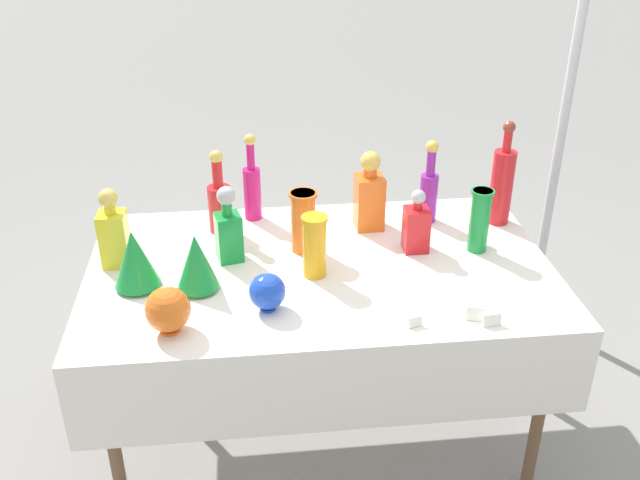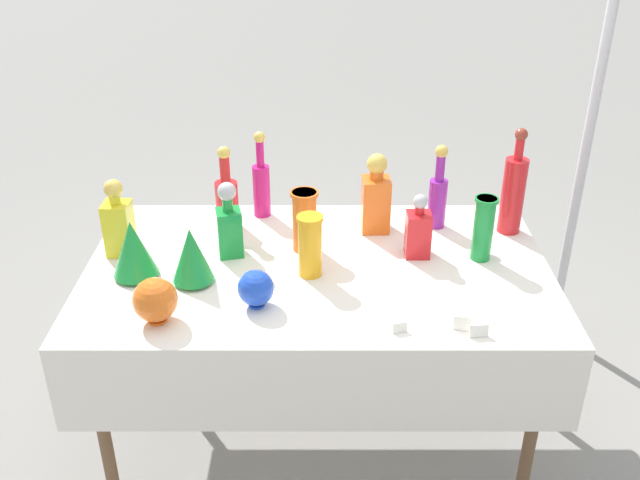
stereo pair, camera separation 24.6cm
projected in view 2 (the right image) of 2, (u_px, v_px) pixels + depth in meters
ground_plane at (320, 427)px, 2.88m from camera, size 40.00×40.00×0.00m
display_table at (320, 285)px, 2.51m from camera, size 1.63×0.98×0.76m
tall_bottle_0 at (516, 192)px, 2.66m from camera, size 0.09×0.09×0.41m
tall_bottle_1 at (264, 184)px, 2.80m from camera, size 0.07×0.07×0.35m
tall_bottle_2 at (229, 197)px, 2.73m from camera, size 0.09×0.09×0.33m
tall_bottle_3 at (440, 195)px, 2.71m from camera, size 0.07×0.07×0.33m
square_decanter_0 at (378, 197)px, 2.69m from camera, size 0.11×0.11×0.31m
square_decanter_1 at (231, 224)px, 2.53m from camera, size 0.10×0.10×0.28m
square_decanter_2 at (121, 222)px, 2.53m from camera, size 0.10×0.10×0.29m
square_decanter_3 at (421, 231)px, 2.53m from camera, size 0.09×0.09×0.24m
slender_vase_0 at (486, 227)px, 2.49m from camera, size 0.08×0.08×0.24m
slender_vase_1 at (312, 244)px, 2.40m from camera, size 0.09×0.09×0.22m
slender_vase_2 at (307, 219)px, 2.56m from camera, size 0.10×0.10×0.23m
fluted_vase_0 at (194, 255)px, 2.36m from camera, size 0.14×0.14×0.20m
fluted_vase_1 at (136, 248)px, 2.40m from camera, size 0.15×0.15×0.21m
round_bowl_0 at (258, 288)px, 2.26m from camera, size 0.12×0.12×0.13m
round_bowl_1 at (158, 300)px, 2.18m from camera, size 0.14×0.14×0.15m
price_tag_left at (465, 324)px, 2.16m from camera, size 0.06×0.03×0.04m
price_tag_center at (402, 328)px, 2.15m from camera, size 0.05×0.02×0.03m
price_tag_right at (481, 331)px, 2.13m from camera, size 0.06×0.02×0.04m
cardboard_box_behind_left at (284, 271)px, 3.63m from camera, size 0.45×0.44×0.42m
canopy_pole at (596, 108)px, 2.92m from camera, size 0.18×0.18×2.77m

